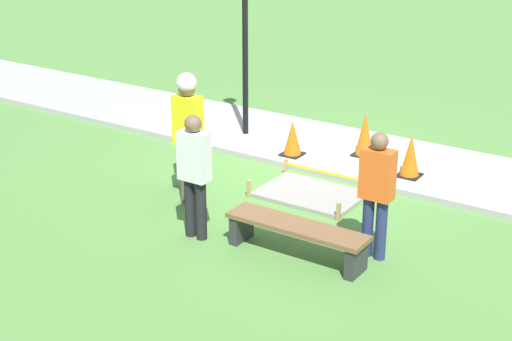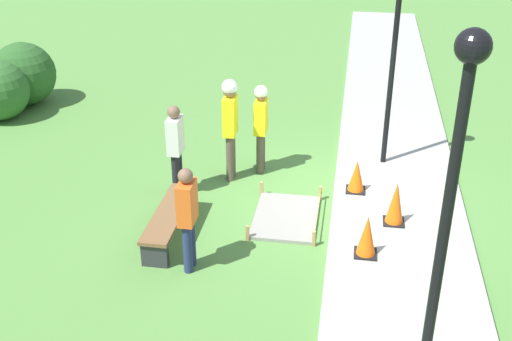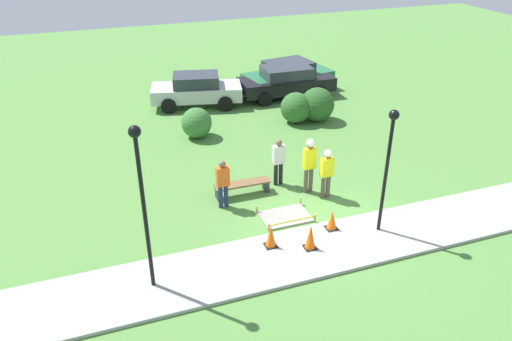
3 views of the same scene
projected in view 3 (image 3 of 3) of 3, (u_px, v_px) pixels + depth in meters
name	position (u px, v px, depth m)	size (l,w,h in m)	color
ground_plane	(320.00, 225.00, 14.91)	(60.00, 60.00, 0.00)	#51843D
sidewalk	(338.00, 245.00, 13.96)	(28.00, 2.22, 0.10)	#9E9E99
wet_concrete_patch	(285.00, 217.00, 15.26)	(1.53, 1.09, 0.26)	gray
traffic_cone_near_patch	(271.00, 236.00, 13.69)	(0.34, 0.34, 0.66)	black
traffic_cone_far_patch	(311.00, 237.00, 13.60)	(0.34, 0.34, 0.73)	black
traffic_cone_sidewalk_edge	(332.00, 220.00, 14.46)	(0.34, 0.34, 0.59)	black
park_bench	(242.00, 186.00, 16.35)	(1.85, 0.44, 0.44)	#2D2D33
worker_supervisor	(309.00, 160.00, 16.10)	(0.40, 0.28, 1.93)	brown
worker_assistant	(327.00, 170.00, 15.88)	(0.40, 0.25, 1.72)	brown
bystander_in_orange_shirt	(223.00, 182.00, 15.39)	(0.40, 0.22, 1.63)	navy
bystander_in_gray_shirt	(279.00, 160.00, 16.67)	(0.40, 0.22, 1.67)	black
lamppost_near	(389.00, 154.00, 13.40)	(0.28, 0.28, 3.71)	black
lamppost_far	(142.00, 188.00, 11.14)	(0.28, 0.28, 4.29)	black
parked_car_green	(288.00, 76.00, 25.39)	(4.71, 2.74, 1.52)	#236B3D
parked_car_silver	(196.00, 90.00, 23.47)	(4.46, 2.64, 1.52)	#BCBCC1
parked_car_black	(286.00, 81.00, 24.58)	(4.69, 2.12, 1.52)	black
shrub_rounded_near	(296.00, 108.00, 21.68)	(1.35, 1.35, 1.35)	#2D6028
shrub_rounded_mid	(317.00, 104.00, 21.84)	(1.49, 1.49, 1.49)	#285623
shrub_rounded_far	(197.00, 123.00, 20.31)	(1.25, 1.25, 1.25)	#387033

